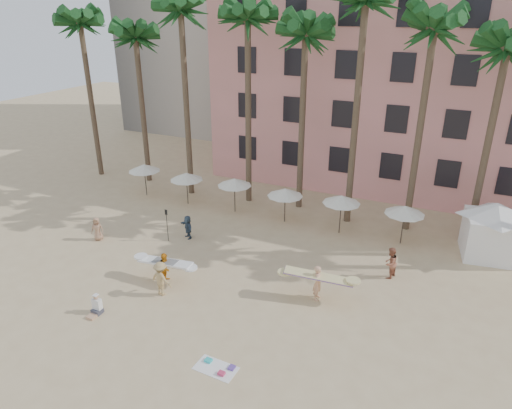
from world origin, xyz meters
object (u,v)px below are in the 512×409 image
at_px(cabana, 493,225).
at_px(carrier_yellow, 318,281).
at_px(carrier_white, 166,266).
at_px(pink_hotel, 437,87).

distance_m(cabana, carrier_yellow, 11.92).
bearing_deg(carrier_white, carrier_yellow, 13.03).
distance_m(pink_hotel, carrier_yellow, 22.81).
relative_size(cabana, carrier_yellow, 1.42).
height_order(carrier_yellow, carrier_white, carrier_yellow).
bearing_deg(pink_hotel, cabana, -68.48).
distance_m(cabana, carrier_white, 19.39).
height_order(pink_hotel, cabana, pink_hotel).
bearing_deg(cabana, carrier_yellow, -132.82).
bearing_deg(cabana, carrier_white, -146.82).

